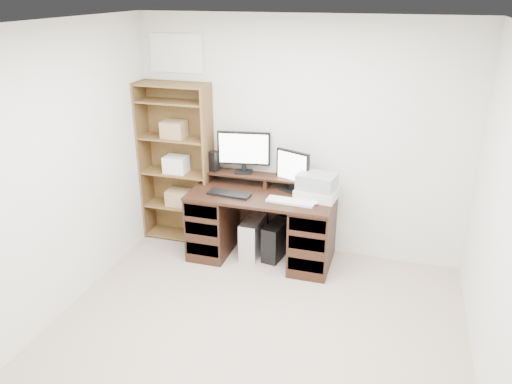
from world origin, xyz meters
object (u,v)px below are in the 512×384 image
at_px(monitor_wide, 244,150).
at_px(printer, 316,193).
at_px(tower_black, 276,240).
at_px(monitor_small, 293,169).
at_px(bookshelf, 177,162).
at_px(desk, 262,225).
at_px(tower_silver, 253,237).

distance_m(monitor_wide, printer, 0.92).
bearing_deg(tower_black, printer, 8.09).
height_order(monitor_small, bookshelf, bookshelf).
height_order(desk, bookshelf, bookshelf).
height_order(monitor_small, printer, monitor_small).
bearing_deg(monitor_wide, desk, -51.17).
bearing_deg(monitor_wide, tower_black, -34.08).
distance_m(tower_black, bookshelf, 1.40).
distance_m(monitor_wide, monitor_small, 0.57).
relative_size(printer, tower_black, 0.95).
height_order(monitor_small, tower_black, monitor_small).
relative_size(monitor_small, bookshelf, 0.24).
distance_m(desk, monitor_wide, 0.82).
relative_size(desk, tower_silver, 3.57).
height_order(desk, monitor_small, monitor_small).
bearing_deg(monitor_wide, printer, -23.04).
xyz_separation_m(monitor_small, tower_silver, (-0.39, -0.15, -0.77)).
bearing_deg(tower_silver, tower_black, 6.36).
bearing_deg(monitor_wide, monitor_small, -15.92).
bearing_deg(bookshelf, monitor_small, -1.36).
relative_size(printer, bookshelf, 0.22).
bearing_deg(desk, monitor_small, 33.25).
bearing_deg(bookshelf, tower_black, -7.67).
xyz_separation_m(monitor_wide, monitor_small, (0.55, -0.07, -0.14)).
height_order(tower_silver, tower_black, tower_silver).
bearing_deg(monitor_small, tower_silver, -136.79).
distance_m(tower_silver, bookshelf, 1.19).
bearing_deg(tower_black, bookshelf, -177.87).
bearing_deg(desk, printer, 4.06).
xyz_separation_m(monitor_wide, bookshelf, (-0.77, -0.04, -0.20)).
bearing_deg(monitor_wide, bookshelf, 173.63).
distance_m(desk, monitor_small, 0.68).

